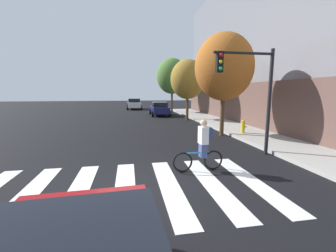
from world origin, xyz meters
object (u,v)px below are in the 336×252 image
traffic_light_near (251,84)px  fire_hydrant (243,127)px  street_tree_near (224,67)px  sedan_mid (159,108)px  cyclist (202,145)px  street_tree_far (172,76)px  street_tree_mid (188,79)px  sedan_far (134,104)px

traffic_light_near → fire_hydrant: (1.91, 3.87, -2.33)m
traffic_light_near → street_tree_near: 4.17m
sedan_mid → cyclist: bearing=-93.2°
cyclist → traffic_light_near: 3.40m
street_tree_far → street_tree_mid: bearing=-89.9°
sedan_mid → street_tree_near: (2.04, -11.81, 3.17)m
traffic_light_near → street_tree_far: street_tree_far is taller
street_tree_mid → street_tree_far: 7.24m
sedan_mid → street_tree_near: 12.40m
fire_hydrant → cyclist: bearing=-129.5°
cyclist → street_tree_far: bearing=81.7°
sedan_mid → street_tree_near: size_ratio=0.73×
cyclist → street_tree_far: 20.35m
street_tree_far → sedan_far: bearing=123.7°
traffic_light_near → street_tree_far: size_ratio=0.64×
street_tree_mid → street_tree_far: (-0.01, 7.20, 0.77)m
fire_hydrant → sedan_mid: bearing=105.6°
street_tree_near → street_tree_far: bearing=90.5°
sedan_far → traffic_light_near: 25.48m
sedan_far → street_tree_mid: (4.42, -13.81, 2.83)m
sedan_mid → street_tree_near: bearing=-80.2°
cyclist → street_tree_mid: bearing=77.1°
sedan_far → street_tree_mid: bearing=-72.2°
street_tree_mid → street_tree_far: street_tree_far is taller
traffic_light_near → fire_hydrant: size_ratio=5.38×
cyclist → street_tree_near: (3.01, 5.32, 3.08)m
sedan_far → street_tree_mid: street_tree_mid is taller
traffic_light_near → sedan_mid: bearing=95.1°
sedan_mid → street_tree_mid: bearing=-67.0°
street_tree_mid → sedan_mid: bearing=113.0°
traffic_light_near → street_tree_near: (0.62, 3.99, 1.06)m
street_tree_far → traffic_light_near: bearing=-91.5°
cyclist → street_tree_far: street_tree_far is taller
sedan_far → street_tree_mid: 14.77m
sedan_far → street_tree_far: bearing=-56.3°
traffic_light_near → fire_hydrant: 4.90m
street_tree_near → street_tree_mid: 7.31m
fire_hydrant → street_tree_near: size_ratio=0.13×
fire_hydrant → street_tree_far: bearing=95.5°
street_tree_near → street_tree_far: street_tree_far is taller
sedan_mid → sedan_far: sedan_far is taller
street_tree_far → fire_hydrant: bearing=-84.5°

